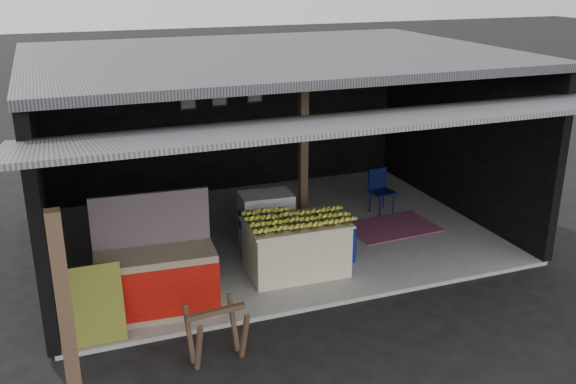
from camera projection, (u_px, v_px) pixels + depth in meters
name	position (u px, v px, depth m)	size (l,w,h in m)	color
ground	(335.00, 306.00, 8.45)	(80.00, 80.00, 0.00)	black
concrete_slab	(272.00, 234.00, 10.65)	(7.00, 5.00, 0.06)	gray
shophouse	(265.00, 108.00, 10.24)	(7.40, 7.29, 3.02)	black
banana_table	(296.00, 247.00, 9.14)	(1.47, 0.93, 0.79)	silver
banana_pile	(296.00, 216.00, 8.98)	(1.33, 0.80, 0.16)	yellow
white_crate	(266.00, 220.00, 9.98)	(0.83, 0.59, 0.88)	white
neighbor_stall	(157.00, 279.00, 8.06)	(1.52, 0.76, 1.52)	#998466
green_signboard	(96.00, 305.00, 7.42)	(0.63, 0.04, 0.95)	black
sawhorse	(216.00, 329.00, 7.16)	(0.69, 0.64, 0.65)	#4E3627
water_barrel	(345.00, 244.00, 9.57)	(0.34, 0.34, 0.50)	navy
plastic_chair	(380.00, 187.00, 11.40)	(0.42, 0.42, 0.79)	#0A0F39
magenta_rug	(391.00, 227.00, 10.86)	(1.50, 1.00, 0.01)	maroon
picture_frames	(221.00, 96.00, 12.07)	(1.62, 0.04, 0.46)	black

